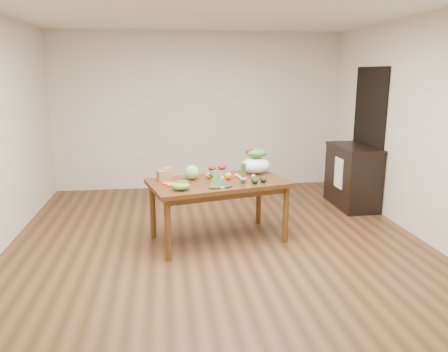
{
  "coord_description": "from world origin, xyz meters",
  "views": [
    {
      "loc": [
        -0.61,
        -4.67,
        2.01
      ],
      "look_at": [
        0.03,
        0.0,
        0.89
      ],
      "focal_mm": 35.0,
      "sensor_mm": 36.0,
      "label": 1
    }
  ],
  "objects": [
    {
      "name": "kale_bunch",
      "position": [
        -0.01,
        0.09,
        0.83
      ],
      "size": [
        0.41,
        0.46,
        0.16
      ],
      "primitive_type": null,
      "rotation": [
        0.0,
        0.0,
        0.24
      ],
      "color": "black",
      "rests_on": "dining_table"
    },
    {
      "name": "dining_table",
      "position": [
        0.01,
        0.36,
        0.38
      ],
      "size": [
        1.78,
        1.26,
        0.75
      ],
      "primitive_type": "cube",
      "rotation": [
        0.0,
        0.0,
        0.24
      ],
      "color": "#4E2E12",
      "rests_on": "floor"
    },
    {
      "name": "potato_b",
      "position": [
        0.31,
        0.4,
        0.77
      ],
      "size": [
        0.05,
        0.04,
        0.04
      ],
      "primitive_type": "ellipsoid",
      "color": "tan",
      "rests_on": "dining_table"
    },
    {
      "name": "orange_c",
      "position": [
        0.14,
        0.41,
        0.8
      ],
      "size": [
        0.09,
        0.09,
        0.09
      ],
      "primitive_type": "sphere",
      "color": "#FF640F",
      "rests_on": "dining_table"
    },
    {
      "name": "orange_b",
      "position": [
        0.05,
        0.53,
        0.78
      ],
      "size": [
        0.07,
        0.07,
        0.07
      ],
      "primitive_type": "sphere",
      "color": "orange",
      "rests_on": "dining_table"
    },
    {
      "name": "room_walls",
      "position": [
        0.0,
        0.0,
        1.35
      ],
      "size": [
        5.02,
        6.02,
        2.7
      ],
      "color": "silver",
      "rests_on": "floor"
    },
    {
      "name": "cabinet",
      "position": [
        2.22,
        1.49,
        0.47
      ],
      "size": [
        0.52,
        1.02,
        0.94
      ],
      "primitive_type": "cube",
      "color": "black",
      "rests_on": "floor"
    },
    {
      "name": "avocado_a",
      "position": [
        0.42,
        0.17,
        0.79
      ],
      "size": [
        0.11,
        0.14,
        0.08
      ],
      "primitive_type": "ellipsoid",
      "rotation": [
        0.0,
        0.0,
        0.3
      ],
      "color": "black",
      "rests_on": "dining_table"
    },
    {
      "name": "ceiling",
      "position": [
        0.0,
        0.0,
        2.7
      ],
      "size": [
        5.0,
        6.0,
        0.02
      ],
      "primitive_type": "cube",
      "color": "white",
      "rests_on": "room_walls"
    },
    {
      "name": "avocado_b",
      "position": [
        0.53,
        0.22,
        0.79
      ],
      "size": [
        0.1,
        0.13,
        0.07
      ],
      "primitive_type": "ellipsoid",
      "rotation": [
        0.0,
        0.0,
        0.3
      ],
      "color": "black",
      "rests_on": "dining_table"
    },
    {
      "name": "snap_pea_bag",
      "position": [
        -0.45,
        -0.01,
        0.8
      ],
      "size": [
        0.21,
        0.16,
        0.09
      ],
      "primitive_type": "ellipsoid",
      "color": "#609934",
      "rests_on": "dining_table"
    },
    {
      "name": "cabbage",
      "position": [
        -0.29,
        0.48,
        0.84
      ],
      "size": [
        0.17,
        0.17,
        0.17
      ],
      "primitive_type": "sphere",
      "color": "#8FC370",
      "rests_on": "dining_table"
    },
    {
      "name": "potato_a",
      "position": [
        0.28,
        0.43,
        0.77
      ],
      "size": [
        0.05,
        0.04,
        0.04
      ],
      "primitive_type": "ellipsoid",
      "color": "tan",
      "rests_on": "dining_table"
    },
    {
      "name": "asparagus_bundle",
      "position": [
        0.29,
        0.19,
        0.88
      ],
      "size": [
        0.11,
        0.13,
        0.26
      ],
      "primitive_type": null,
      "rotation": [
        0.15,
        0.0,
        0.24
      ],
      "color": "#4E7234",
      "rests_on": "dining_table"
    },
    {
      "name": "doorway_dark",
      "position": [
        2.48,
        1.6,
        1.05
      ],
      "size": [
        0.02,
        1.0,
        2.1
      ],
      "primitive_type": "cube",
      "color": "black",
      "rests_on": "floor"
    },
    {
      "name": "paper_bag",
      "position": [
        -0.63,
        0.48,
        0.82
      ],
      "size": [
        0.25,
        0.22,
        0.15
      ],
      "primitive_type": null,
      "rotation": [
        0.0,
        0.0,
        0.24
      ],
      "color": "olive",
      "rests_on": "dining_table"
    },
    {
      "name": "carrots",
      "position": [
        -0.52,
        0.26,
        0.76
      ],
      "size": [
        0.26,
        0.24,
        0.03
      ],
      "primitive_type": null,
      "rotation": [
        0.0,
        0.0,
        0.24
      ],
      "color": "orange",
      "rests_on": "dining_table"
    },
    {
      "name": "strawberry_basket_a",
      "position": [
        -0.02,
        0.67,
        0.8
      ],
      "size": [
        0.13,
        0.13,
        0.1
      ],
      "primitive_type": null,
      "rotation": [
        0.0,
        0.0,
        0.24
      ],
      "color": "#BD0C0E",
      "rests_on": "dining_table"
    },
    {
      "name": "mandarin_cluster",
      "position": [
        0.02,
        0.36,
        0.8
      ],
      "size": [
        0.22,
        0.22,
        0.09
      ],
      "primitive_type": null,
      "rotation": [
        0.0,
        0.0,
        0.24
      ],
      "color": "orange",
      "rests_on": "dining_table"
    },
    {
      "name": "floor",
      "position": [
        0.0,
        0.0,
        0.0
      ],
      "size": [
        6.0,
        6.0,
        0.0
      ],
      "primitive_type": "plane",
      "color": "brown",
      "rests_on": "ground"
    },
    {
      "name": "strawberry_basket_b",
      "position": [
        0.1,
        0.66,
        0.8
      ],
      "size": [
        0.14,
        0.14,
        0.11
      ],
      "primitive_type": null,
      "rotation": [
        0.0,
        0.0,
        0.24
      ],
      "color": "red",
      "rests_on": "dining_table"
    },
    {
      "name": "dish_towel",
      "position": [
        1.96,
        1.4,
        0.55
      ],
      "size": [
        0.02,
        0.28,
        0.45
      ],
      "primitive_type": "cube",
      "color": "white",
      "rests_on": "cabinet"
    },
    {
      "name": "salad_bag",
      "position": [
        0.54,
        0.69,
        0.9
      ],
      "size": [
        0.43,
        0.37,
        0.29
      ],
      "primitive_type": null,
      "rotation": [
        0.0,
        0.0,
        0.24
      ],
      "color": "white",
      "rests_on": "dining_table"
    },
    {
      "name": "potato_e",
      "position": [
        0.46,
        0.46,
        0.77
      ],
      "size": [
        0.05,
        0.05,
        0.04
      ],
      "primitive_type": "ellipsoid",
      "color": "tan",
      "rests_on": "dining_table"
    },
    {
      "name": "potato_c",
      "position": [
        0.34,
        0.52,
        0.77
      ],
      "size": [
        0.05,
        0.04,
        0.04
      ],
      "primitive_type": "ellipsoid",
      "color": "tan",
      "rests_on": "dining_table"
    },
    {
      "name": "orange_a",
      "position": [
        -0.09,
        0.49,
        0.79
      ],
      "size": [
        0.08,
        0.08,
        0.08
      ],
      "primitive_type": "sphere",
      "color": "#E3570D",
      "rests_on": "dining_table"
    },
    {
      "name": "potato_d",
      "position": [
        0.26,
        0.53,
        0.77
      ],
      "size": [
        0.05,
        0.04,
        0.04
      ],
      "primitive_type": "ellipsoid",
      "color": "tan",
      "rests_on": "dining_table"
    }
  ]
}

